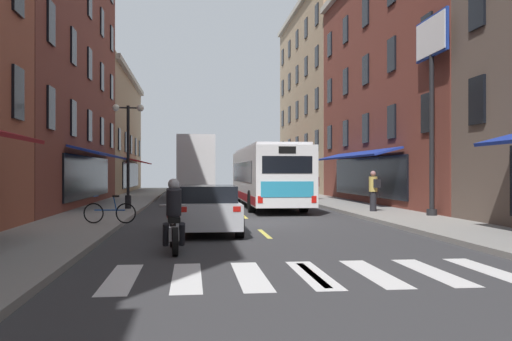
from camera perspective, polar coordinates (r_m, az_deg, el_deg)
ground_plane at (r=19.86m, az=-0.44°, el=-5.52°), size 34.80×80.00×0.10m
lane_centre_dashes at (r=19.61m, az=-0.36°, el=-5.43°), size 0.14×73.90×0.01m
crosswalk_near at (r=10.05m, az=5.79°, el=-10.49°), size 7.10×2.80×0.01m
sidewalk_left at (r=20.10m, az=-17.48°, el=-5.10°), size 3.00×80.00×0.14m
sidewalk_right at (r=21.31m, az=15.60°, el=-4.82°), size 3.00×80.00×0.14m
storefront_row_right at (r=26.90m, az=24.19°, el=11.25°), size 9.44×79.90×16.86m
billboard_sign at (r=22.85m, az=17.48°, el=10.31°), size 0.40×2.73×7.66m
transit_bus at (r=28.65m, az=1.10°, el=-0.54°), size 2.66×12.37×3.06m
box_truck at (r=38.20m, az=-6.26°, el=0.34°), size 2.57×7.60×4.16m
sedan_near at (r=49.02m, az=-6.20°, el=-1.41°), size 1.93×4.50×1.42m
sedan_mid at (r=16.81m, az=-4.95°, el=-3.87°), size 1.88×4.58×1.40m
motorcycle_rider at (r=12.85m, az=-8.40°, el=-5.05°), size 0.62×2.07×1.66m
bicycle_near at (r=18.77m, az=-14.69°, el=-4.14°), size 1.71×0.48×0.91m
pedestrian_near at (r=24.23m, az=11.89°, el=-1.94°), size 0.43×0.53×1.72m
pedestrian_mid at (r=34.40m, az=6.18°, el=-1.58°), size 0.36×0.36×1.59m
street_lamp_twin at (r=26.15m, az=-12.92°, el=2.01°), size 1.42×0.32×4.76m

